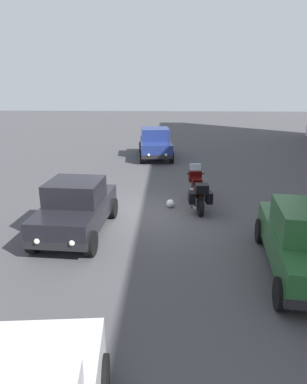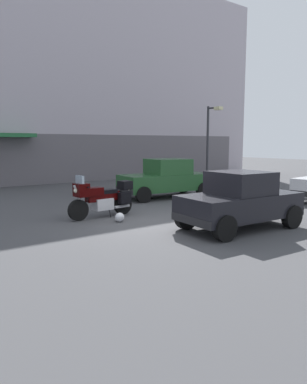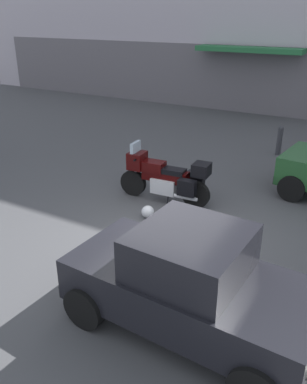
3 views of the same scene
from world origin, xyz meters
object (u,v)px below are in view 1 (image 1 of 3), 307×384
at_px(car_compact_side, 76,208).
at_px(motorcycle, 198,190).
at_px(car_hatchback_near, 155,143).
at_px(helmet, 170,203).

bearing_deg(car_compact_side, motorcycle, 125.60).
bearing_deg(car_hatchback_near, helmet, 0.41).
distance_m(helmet, car_compact_side, 3.50).
xyz_separation_m(helmet, car_hatchback_near, (-8.07, -0.83, 0.67)).
height_order(motorcycle, helmet, motorcycle).
xyz_separation_m(helmet, car_compact_side, (2.19, -2.65, 0.63)).
xyz_separation_m(car_hatchback_near, car_compact_side, (10.25, -1.82, -0.04)).
bearing_deg(helmet, car_compact_side, -50.48).
relative_size(motorcycle, helmet, 8.09).
height_order(helmet, car_hatchback_near, car_hatchback_near).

